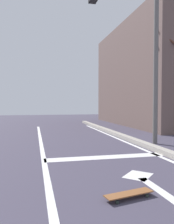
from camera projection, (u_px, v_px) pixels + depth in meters
name	position (u px, v px, depth m)	size (l,w,h in m)	color
lane_line_center	(48.00, 187.00, 3.77)	(0.12, 20.00, 0.01)	silver
stop_bar	(105.00, 157.00, 5.85)	(3.11, 0.40, 0.01)	silver
lane_arrow_stem	(162.00, 192.00, 3.53)	(0.16, 1.40, 0.01)	silver
lane_arrow_head	(138.00, 175.00, 4.36)	(0.56, 0.44, 0.01)	silver
spare_skateboard	(129.00, 194.00, 3.32)	(0.78, 0.35, 0.08)	brown
traffic_signal_mast	(130.00, 31.00, 7.45)	(4.48, 0.34, 5.46)	#63605C
roadside_tree	(166.00, 86.00, 10.21)	(1.08, 1.10, 4.72)	brown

